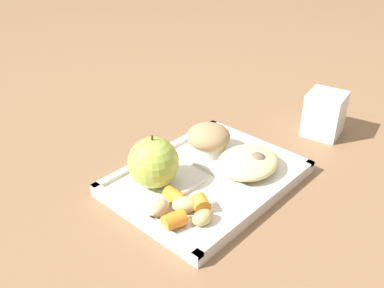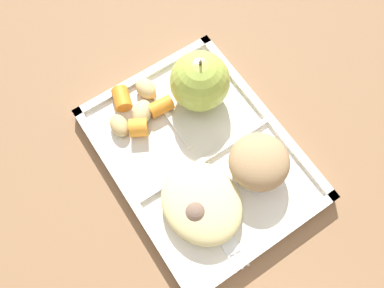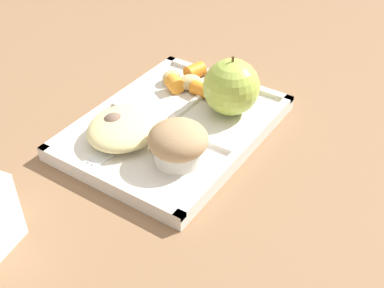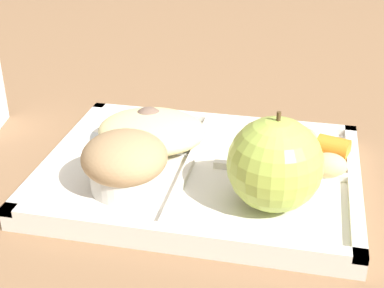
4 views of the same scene
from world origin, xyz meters
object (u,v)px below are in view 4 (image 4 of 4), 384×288
Objects in this scene: lunch_tray at (201,174)px; green_apple at (275,164)px; plastic_fork at (124,143)px; bran_muffin at (125,162)px.

green_apple is at bearing 146.35° from lunch_tray.
green_apple reaches higher than plastic_fork.
green_apple is 0.60× the size of plastic_fork.
plastic_fork is (0.17, -0.08, -0.04)m from green_apple.
lunch_tray is 0.09m from bran_muffin.
plastic_fork is at bearing -26.74° from green_apple.
green_apple is at bearing 153.26° from plastic_fork.
green_apple reaches higher than bran_muffin.
plastic_fork is (0.09, -0.03, 0.01)m from lunch_tray.
bran_muffin is at bearing 110.03° from plastic_fork.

